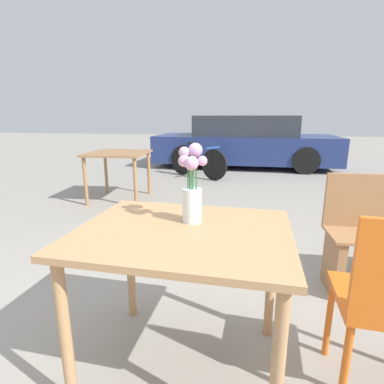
{
  "coord_description": "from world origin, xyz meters",
  "views": [
    {
      "loc": [
        0.28,
        -1.26,
        1.25
      ],
      "look_at": [
        0.02,
        0.11,
        0.9
      ],
      "focal_mm": 28.0,
      "sensor_mm": 36.0,
      "label": 1
    }
  ],
  "objects_px": {
    "bicycle": "(197,162)",
    "table_back": "(118,159)",
    "flower_vase": "(192,191)",
    "parked_car": "(245,142)",
    "table_front": "(183,250)"
  },
  "relations": [
    {
      "from": "flower_vase",
      "to": "table_back",
      "type": "height_order",
      "value": "flower_vase"
    },
    {
      "from": "table_front",
      "to": "table_back",
      "type": "bearing_deg",
      "value": 119.24
    },
    {
      "from": "table_back",
      "to": "parked_car",
      "type": "bearing_deg",
      "value": 63.59
    },
    {
      "from": "table_front",
      "to": "bicycle",
      "type": "distance_m",
      "value": 4.97
    },
    {
      "from": "parked_car",
      "to": "table_back",
      "type": "bearing_deg",
      "value": -116.41
    },
    {
      "from": "table_back",
      "to": "bicycle",
      "type": "height_order",
      "value": "table_back"
    },
    {
      "from": "flower_vase",
      "to": "bicycle",
      "type": "relative_size",
      "value": 0.29
    },
    {
      "from": "flower_vase",
      "to": "parked_car",
      "type": "distance_m",
      "value": 6.53
    },
    {
      "from": "table_back",
      "to": "parked_car",
      "type": "distance_m",
      "value": 4.09
    },
    {
      "from": "table_back",
      "to": "parked_car",
      "type": "relative_size",
      "value": 0.21
    },
    {
      "from": "bicycle",
      "to": "flower_vase",
      "type": "bearing_deg",
      "value": -80.55
    },
    {
      "from": "table_back",
      "to": "bicycle",
      "type": "xyz_separation_m",
      "value": [
        0.88,
        1.93,
        -0.3
      ]
    },
    {
      "from": "table_front",
      "to": "bicycle",
      "type": "bearing_deg",
      "value": 99.02
    },
    {
      "from": "flower_vase",
      "to": "table_back",
      "type": "relative_size",
      "value": 0.4
    },
    {
      "from": "bicycle",
      "to": "table_back",
      "type": "bearing_deg",
      "value": -114.54
    }
  ]
}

